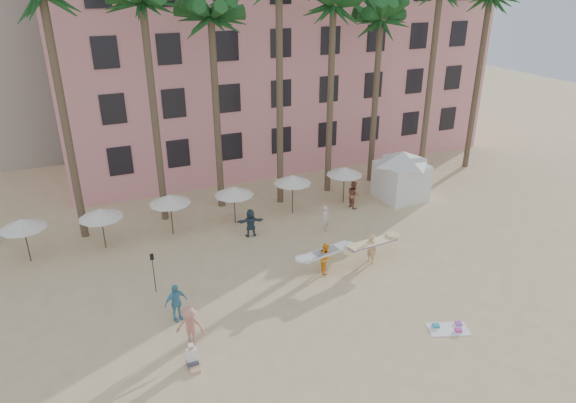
# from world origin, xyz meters

# --- Properties ---
(ground) EXTENTS (120.00, 120.00, 0.00)m
(ground) POSITION_xyz_m (0.00, 0.00, 0.00)
(ground) COLOR #D1B789
(ground) RESTS_ON ground
(pink_hotel) EXTENTS (35.00, 14.00, 16.00)m
(pink_hotel) POSITION_xyz_m (7.00, 26.00, 8.00)
(pink_hotel) COLOR pink
(pink_hotel) RESTS_ON ground
(palm_row) EXTENTS (44.40, 5.40, 16.30)m
(palm_row) POSITION_xyz_m (0.51, 15.00, 12.97)
(palm_row) COLOR brown
(palm_row) RESTS_ON ground
(umbrella_row) EXTENTS (22.50, 2.70, 2.73)m
(umbrella_row) POSITION_xyz_m (-3.00, 12.50, 2.33)
(umbrella_row) COLOR #332B23
(umbrella_row) RESTS_ON ground
(cabana) EXTENTS (4.70, 4.70, 3.50)m
(cabana) POSITION_xyz_m (11.09, 11.67, 2.07)
(cabana) COLOR silver
(cabana) RESTS_ON ground
(beach_towel) EXTENTS (2.03, 1.56, 0.14)m
(beach_towel) POSITION_xyz_m (4.45, -1.70, 0.03)
(beach_towel) COLOR white
(beach_towel) RESTS_ON ground
(carrier_yellow) EXTENTS (3.35, 1.37, 1.70)m
(carrier_yellow) POSITION_xyz_m (4.40, 4.82, 0.97)
(carrier_yellow) COLOR tan
(carrier_yellow) RESTS_ON ground
(carrier_white) EXTENTS (3.01, 1.02, 1.73)m
(carrier_white) POSITION_xyz_m (1.59, 4.91, 0.93)
(carrier_white) COLOR orange
(carrier_white) RESTS_ON ground
(beachgoers) EXTENTS (14.82, 10.75, 1.91)m
(beachgoers) POSITION_xyz_m (-1.26, 7.10, 0.93)
(beachgoers) COLOR brown
(beachgoers) RESTS_ON ground
(paddle) EXTENTS (0.18, 0.04, 2.23)m
(paddle) POSITION_xyz_m (-7.16, 6.58, 1.41)
(paddle) COLOR black
(paddle) RESTS_ON ground
(seated_man) EXTENTS (0.45, 0.78, 1.01)m
(seated_man) POSITION_xyz_m (-6.76, 0.60, 0.35)
(seated_man) COLOR #3F3F4C
(seated_man) RESTS_ON ground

